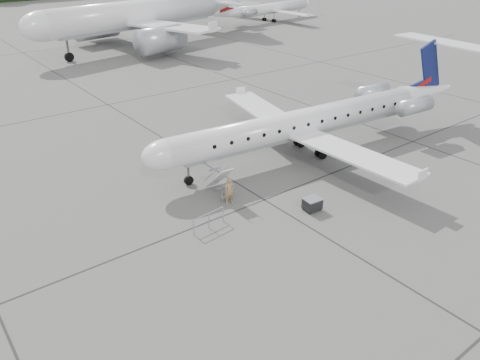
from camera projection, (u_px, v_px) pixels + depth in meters
ground at (353, 196)px, 30.61m from camera, size 320.00×320.00×0.00m
main_regional_jet at (302, 110)px, 34.86m from camera, size 30.36×23.22×7.30m
airstair at (219, 179)px, 30.28m from camera, size 1.09×2.52×2.29m
passenger at (230, 191)px, 29.35m from camera, size 0.74×0.56×1.81m
safety_railing at (209, 221)px, 26.97m from camera, size 2.20×0.29×1.00m
baggage_cart at (312, 204)px, 28.81m from camera, size 1.10×0.93×0.89m
bg_narrowbody at (137, 0)px, 69.47m from camera, size 43.87×35.27×14.04m
bg_regional_right at (273, 3)px, 95.11m from camera, size 29.77×23.45×7.11m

